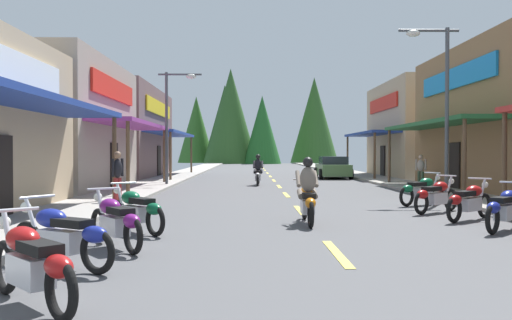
# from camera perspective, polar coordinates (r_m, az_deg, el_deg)

# --- Properties ---
(ground) EXTENTS (10.21, 93.92, 0.10)m
(ground) POSITION_cam_1_polar(r_m,az_deg,el_deg) (32.34, 1.85, -2.22)
(ground) COLOR #4C4C4F
(sidewalk_left) EXTENTS (2.40, 93.92, 0.12)m
(sidewalk_left) POSITION_cam_1_polar(r_m,az_deg,el_deg) (32.66, -9.27, -2.00)
(sidewalk_left) COLOR #9E9991
(sidewalk_left) RESTS_ON ground
(sidewalk_right) EXTENTS (2.40, 93.92, 0.12)m
(sidewalk_right) POSITION_cam_1_polar(r_m,az_deg,el_deg) (33.22, 12.78, -1.97)
(sidewalk_right) COLOR gray
(sidewalk_right) RESTS_ON ground
(centerline_dashes) EXTENTS (0.16, 71.67, 0.01)m
(centerline_dashes) POSITION_cam_1_polar(r_m,az_deg,el_deg) (37.44, 1.49, -1.71)
(centerline_dashes) COLOR #E0C64C
(centerline_dashes) RESTS_ON ground
(storefront_left_middle) EXTENTS (8.95, 9.82, 5.73)m
(storefront_left_middle) POSITION_cam_1_polar(r_m,az_deg,el_deg) (25.75, -22.62, 3.42)
(storefront_left_middle) COLOR gray
(storefront_left_middle) RESTS_ON ground
(storefront_left_far) EXTENTS (8.16, 12.58, 5.88)m
(storefront_left_far) POSITION_cam_1_polar(r_m,az_deg,el_deg) (36.90, -15.18, 2.78)
(storefront_left_far) COLOR brown
(storefront_left_far) RESTS_ON ground
(storefront_right_far) EXTENTS (10.32, 10.02, 6.27)m
(storefront_right_far) POSITION_cam_1_polar(r_m,az_deg,el_deg) (37.97, 19.61, 3.00)
(storefront_right_far) COLOR tan
(storefront_right_far) RESTS_ON ground
(streetlamp_left) EXTENTS (2.12, 0.30, 5.58)m
(streetlamp_left) POSITION_cam_1_polar(r_m,az_deg,el_deg) (26.61, -8.76, 5.18)
(streetlamp_left) COLOR #474C51
(streetlamp_left) RESTS_ON ground
(streetlamp_right) EXTENTS (2.12, 0.30, 6.05)m
(streetlamp_right) POSITION_cam_1_polar(r_m,az_deg,el_deg) (20.01, 18.78, 7.32)
(streetlamp_right) COLOR #474C51
(streetlamp_right) RESTS_ON ground
(motorcycle_parked_right_3) EXTENTS (1.57, 1.60, 1.04)m
(motorcycle_parked_right_3) POSITION_cam_1_polar(r_m,az_deg,el_deg) (12.64, 24.99, -4.66)
(motorcycle_parked_right_3) COLOR black
(motorcycle_parked_right_3) RESTS_ON ground
(motorcycle_parked_right_4) EXTENTS (1.70, 1.46, 1.04)m
(motorcycle_parked_right_4) POSITION_cam_1_polar(r_m,az_deg,el_deg) (14.18, 21.75, -4.05)
(motorcycle_parked_right_4) COLOR black
(motorcycle_parked_right_4) RESTS_ON ground
(motorcycle_parked_right_5) EXTENTS (1.71, 1.44, 1.04)m
(motorcycle_parked_right_5) POSITION_cam_1_polar(r_m,az_deg,el_deg) (15.63, 18.61, -3.58)
(motorcycle_parked_right_5) COLOR black
(motorcycle_parked_right_5) RESTS_ON ground
(motorcycle_parked_right_6) EXTENTS (1.83, 1.28, 1.04)m
(motorcycle_parked_right_6) POSITION_cam_1_polar(r_m,az_deg,el_deg) (17.72, 17.22, -3.05)
(motorcycle_parked_right_6) COLOR black
(motorcycle_parked_right_6) RESTS_ON ground
(motorcycle_parked_left_0) EXTENTS (1.56, 1.61, 1.04)m
(motorcycle_parked_left_0) POSITION_cam_1_polar(r_m,az_deg,el_deg) (6.38, -22.79, -10.04)
(motorcycle_parked_left_0) COLOR black
(motorcycle_parked_left_0) RESTS_ON ground
(motorcycle_parked_left_1) EXTENTS (1.88, 1.20, 1.04)m
(motorcycle_parked_left_1) POSITION_cam_1_polar(r_m,az_deg,el_deg) (8.28, -19.96, -7.52)
(motorcycle_parked_left_1) COLOR black
(motorcycle_parked_left_1) RESTS_ON ground
(motorcycle_parked_left_2) EXTENTS (1.36, 1.77, 1.04)m
(motorcycle_parked_left_2) POSITION_cam_1_polar(r_m,az_deg,el_deg) (9.70, -14.74, -6.26)
(motorcycle_parked_left_2) COLOR black
(motorcycle_parked_left_2) RESTS_ON ground
(motorcycle_parked_left_3) EXTENTS (1.51, 1.65, 1.04)m
(motorcycle_parked_left_3) POSITION_cam_1_polar(r_m,az_deg,el_deg) (11.48, -12.61, -5.15)
(motorcycle_parked_left_3) COLOR black
(motorcycle_parked_left_3) RESTS_ON ground
(rider_cruising_lead) EXTENTS (0.60, 2.14, 1.57)m
(rider_cruising_lead) POSITION_cam_1_polar(r_m,az_deg,el_deg) (12.63, 5.51, -3.83)
(rider_cruising_lead) COLOR black
(rider_cruising_lead) RESTS_ON ground
(rider_cruising_trailing) EXTENTS (0.60, 2.14, 1.57)m
(rider_cruising_trailing) POSITION_cam_1_polar(r_m,az_deg,el_deg) (27.05, 0.22, -1.32)
(rider_cruising_trailing) COLOR black
(rider_cruising_trailing) RESTS_ON ground
(pedestrian_browsing) EXTENTS (0.38, 0.53, 1.71)m
(pedestrian_browsing) POSITION_cam_1_polar(r_m,az_deg,el_deg) (17.67, -14.52, -1.42)
(pedestrian_browsing) COLOR maroon
(pedestrian_browsing) RESTS_ON ground
(pedestrian_strolling) EXTENTS (0.44, 0.44, 1.55)m
(pedestrian_strolling) POSITION_cam_1_polar(r_m,az_deg,el_deg) (26.37, 17.14, -0.90)
(pedestrian_strolling) COLOR #3F593F
(pedestrian_strolling) RESTS_ON ground
(parked_car_curbside) EXTENTS (2.12, 4.33, 1.40)m
(parked_car_curbside) POSITION_cam_1_polar(r_m,az_deg,el_deg) (34.55, 8.19, -0.81)
(parked_car_curbside) COLOR #4C723F
(parked_car_curbside) RESTS_ON ground
(treeline_backdrop) EXTENTS (25.01, 13.13, 13.96)m
(treeline_backdrop) POSITION_cam_1_polar(r_m,az_deg,el_deg) (80.99, -0.54, 4.09)
(treeline_backdrop) COLOR #2C5423
(treeline_backdrop) RESTS_ON ground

